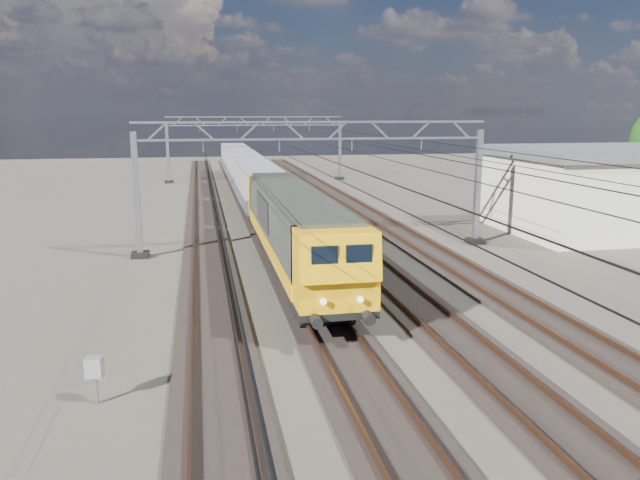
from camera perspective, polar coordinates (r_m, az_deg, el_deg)
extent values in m
plane|color=#29231E|center=(31.04, 1.01, -2.50)|extent=(160.00, 160.00, 0.00)
cube|color=black|center=(30.39, -10.14, -2.88)|extent=(2.60, 140.00, 0.12)
cube|color=brown|center=(30.35, -11.51, -2.64)|extent=(0.08, 140.00, 0.16)
cube|color=brown|center=(30.36, -8.79, -2.54)|extent=(0.08, 140.00, 0.16)
cube|color=black|center=(30.69, -2.65, -2.57)|extent=(2.60, 140.00, 0.12)
cube|color=brown|center=(30.55, -3.99, -2.34)|extent=(0.08, 140.00, 0.16)
cube|color=brown|center=(30.76, -1.33, -2.22)|extent=(0.08, 140.00, 0.16)
cube|color=black|center=(31.49, 4.57, -2.22)|extent=(2.60, 140.00, 0.12)
cube|color=brown|center=(31.27, 3.30, -2.00)|extent=(0.08, 140.00, 0.16)
cube|color=brown|center=(31.65, 5.83, -1.88)|extent=(0.08, 140.00, 0.16)
cube|color=black|center=(32.77, 11.33, -1.87)|extent=(2.60, 140.00, 0.12)
cube|color=brown|center=(32.47, 10.16, -1.66)|extent=(0.08, 140.00, 0.16)
cube|color=brown|center=(33.01, 12.50, -1.53)|extent=(0.08, 140.00, 0.16)
cube|color=#92979F|center=(33.87, -16.40, 3.90)|extent=(0.30, 0.30, 6.60)
cube|color=#92979F|center=(37.22, 14.21, 4.67)|extent=(0.30, 0.30, 6.60)
cube|color=black|center=(34.41, -16.11, -1.30)|extent=(0.90, 0.90, 0.30)
cube|color=black|center=(37.71, 13.98, -0.08)|extent=(0.90, 0.90, 0.30)
cube|color=#92979F|center=(34.03, -0.37, 10.74)|extent=(19.30, 0.18, 0.12)
cube|color=#92979F|center=(34.05, -0.37, 9.22)|extent=(19.30, 0.18, 0.12)
cube|color=#92979F|center=(33.52, -14.68, 9.58)|extent=(1.03, 0.10, 0.94)
cube|color=#92979F|center=(33.46, -10.57, 9.76)|extent=(1.03, 0.10, 0.94)
cube|color=#92979F|center=(33.57, -6.45, 9.89)|extent=(1.03, 0.10, 0.94)
cube|color=#92979F|center=(33.84, -2.38, 9.96)|extent=(1.03, 0.10, 0.94)
cube|color=#92979F|center=(34.28, 1.61, 9.99)|extent=(1.03, 0.10, 0.94)
cube|color=#92979F|center=(34.87, 5.48, 9.97)|extent=(1.03, 0.10, 0.94)
cube|color=#92979F|center=(35.61, 9.20, 9.91)|extent=(1.03, 0.10, 0.94)
cube|color=#92979F|center=(36.50, 12.76, 9.81)|extent=(1.03, 0.10, 0.94)
cube|color=#92979F|center=(33.49, -10.62, 8.43)|extent=(0.06, 0.06, 0.65)
cube|color=#92979F|center=(33.76, -3.75, 8.63)|extent=(0.06, 0.06, 0.65)
cube|color=#92979F|center=(34.49, 2.94, 8.70)|extent=(0.06, 0.06, 0.65)
cube|color=#92979F|center=(35.66, 9.26, 8.66)|extent=(0.06, 0.06, 0.65)
cube|color=#92979F|center=(69.65, -13.75, 7.78)|extent=(0.30, 0.30, 6.60)
cube|color=#92979F|center=(71.34, 1.82, 8.19)|extent=(0.30, 0.30, 6.60)
cube|color=black|center=(69.91, -13.63, 5.21)|extent=(0.90, 0.90, 0.30)
cube|color=black|center=(71.60, 1.81, 5.67)|extent=(0.90, 0.90, 0.30)
cube|color=#92979F|center=(69.73, -5.94, 11.14)|extent=(19.30, 0.18, 0.12)
cube|color=#92979F|center=(69.74, -5.92, 10.40)|extent=(19.30, 0.18, 0.12)
cube|color=#92979F|center=(69.48, -12.89, 10.54)|extent=(1.03, 0.10, 0.94)
cube|color=#92979F|center=(69.45, -10.90, 10.62)|extent=(1.03, 0.10, 0.94)
cube|color=#92979F|center=(69.50, -8.91, 10.69)|extent=(1.03, 0.10, 0.94)
cube|color=#92979F|center=(69.63, -6.92, 10.74)|extent=(1.03, 0.10, 0.94)
cube|color=#92979F|center=(69.85, -4.94, 10.79)|extent=(1.03, 0.10, 0.94)
cube|color=#92979F|center=(70.14, -2.98, 10.82)|extent=(1.03, 0.10, 0.94)
cube|color=#92979F|center=(70.51, -1.03, 10.84)|extent=(1.03, 0.10, 0.94)
cube|color=#92979F|center=(70.96, 0.89, 10.84)|extent=(1.03, 0.10, 0.94)
cube|color=#92979F|center=(69.46, -10.93, 9.98)|extent=(0.06, 0.06, 0.65)
cube|color=#92979F|center=(69.59, -7.58, 10.09)|extent=(0.06, 0.06, 0.65)
cube|color=#92979F|center=(69.95, -4.26, 10.16)|extent=(0.06, 0.06, 0.65)
cube|color=#92979F|center=(70.54, -0.98, 10.21)|extent=(0.06, 0.06, 0.65)
cylinder|color=black|center=(37.50, -10.67, 8.25)|extent=(0.03, 140.00, 0.03)
cylinder|color=black|center=(37.48, -10.70, 9.02)|extent=(0.03, 140.00, 0.03)
cylinder|color=black|center=(37.74, -4.52, 8.44)|extent=(0.03, 140.00, 0.03)
cylinder|color=black|center=(37.72, -4.53, 9.20)|extent=(0.03, 140.00, 0.03)
cylinder|color=black|center=(38.40, 1.48, 8.52)|extent=(0.03, 140.00, 0.03)
cylinder|color=black|center=(38.38, 1.49, 9.27)|extent=(0.03, 140.00, 0.03)
cylinder|color=black|center=(39.46, 7.23, 8.52)|extent=(0.03, 140.00, 0.03)
cylinder|color=black|center=(39.43, 7.25, 9.24)|extent=(0.03, 140.00, 0.03)
cube|color=black|center=(23.49, -0.03, -5.27)|extent=(2.20, 3.60, 0.60)
cube|color=black|center=(35.98, -3.97, 0.66)|extent=(2.20, 3.60, 0.60)
cube|color=black|center=(29.60, -2.42, -0.97)|extent=(2.65, 20.00, 0.25)
cube|color=black|center=(29.68, -2.42, -1.68)|extent=(2.20, 4.50, 0.75)
cube|color=#262C24|center=(29.32, -2.45, 1.74)|extent=(2.65, 17.00, 2.60)
cube|color=#EFAB0C|center=(29.34, -5.03, -0.27)|extent=(0.04, 17.00, 0.60)
cube|color=#EFAB0C|center=(29.73, 0.13, -0.07)|extent=(0.04, 17.00, 0.60)
cube|color=black|center=(30.08, -5.29, 2.63)|extent=(0.05, 5.00, 1.40)
cube|color=black|center=(30.46, -0.21, 2.79)|extent=(0.05, 5.00, 1.40)
cube|color=#262C24|center=(29.12, -2.47, 4.40)|extent=(2.25, 18.00, 0.15)
cube|color=#EFAB0C|center=(20.56, 1.35, -2.54)|extent=(2.65, 1.80, 2.60)
cube|color=#EFAB0C|center=(19.54, 1.95, -1.79)|extent=(2.60, 0.46, 1.52)
cube|color=black|center=(19.31, 0.42, -1.64)|extent=(0.85, 0.08, 0.75)
cube|color=black|center=(19.55, 3.59, -1.49)|extent=(0.85, 0.08, 0.75)
cylinder|color=black|center=(19.67, -0.36, -7.46)|extent=(0.36, 0.50, 0.36)
cylinder|color=black|center=(20.03, 4.46, -7.13)|extent=(0.36, 0.50, 0.36)
cylinder|color=white|center=(19.62, 0.30, -5.66)|extent=(0.20, 0.08, 0.20)
cylinder|color=white|center=(19.88, 3.71, -5.45)|extent=(0.20, 0.08, 0.20)
cube|color=#EFAB0C|center=(38.24, -4.49, 4.04)|extent=(2.65, 1.80, 2.60)
cube|color=#EFAB0C|center=(39.12, -4.66, 4.94)|extent=(2.60, 0.46, 1.52)
cube|color=black|center=(39.15, -5.48, 5.08)|extent=(0.85, 0.08, 0.75)
cube|color=black|center=(39.27, -3.88, 5.13)|extent=(0.85, 0.08, 0.75)
cylinder|color=black|center=(39.55, -5.88, 2.21)|extent=(0.36, 0.50, 0.36)
cylinder|color=black|center=(39.73, -3.44, 2.30)|extent=(0.36, 0.50, 0.36)
cylinder|color=white|center=(39.38, -5.52, 3.06)|extent=(0.20, 0.08, 0.20)
cylinder|color=white|center=(39.51, -3.79, 3.12)|extent=(0.20, 0.08, 0.20)
cube|color=black|center=(42.54, -5.08, 2.31)|extent=(2.20, 2.60, 0.55)
cube|color=black|center=(51.41, -6.14, 3.90)|extent=(2.20, 2.60, 0.55)
cube|color=black|center=(46.92, -5.67, 3.61)|extent=(2.40, 13.00, 0.20)
cube|color=gray|center=(46.71, -5.71, 5.70)|extent=(2.80, 12.00, 1.80)
cube|color=#4B4F53|center=(46.78, -6.84, 4.14)|extent=(1.48, 12.00, 1.36)
cube|color=#4B4F53|center=(46.95, -4.52, 4.22)|extent=(1.48, 12.00, 1.36)
cube|color=#EFAB0C|center=(43.61, -7.21, 5.38)|extent=(0.04, 1.20, 0.50)
cube|color=black|center=(56.55, -6.60, 4.59)|extent=(2.20, 2.60, 0.55)
cube|color=black|center=(65.47, -7.22, 5.53)|extent=(2.20, 2.60, 0.55)
cube|color=black|center=(60.97, -6.94, 5.43)|extent=(2.40, 13.00, 0.20)
cube|color=gray|center=(60.81, -6.98, 7.04)|extent=(2.80, 12.00, 1.80)
cube|color=#4B4F53|center=(60.86, -7.85, 5.84)|extent=(1.48, 12.00, 1.36)
cube|color=#4B4F53|center=(60.99, -6.05, 5.90)|extent=(1.48, 12.00, 1.36)
cube|color=#EFAB0C|center=(57.73, -8.18, 6.87)|extent=(0.04, 1.20, 0.50)
cube|color=black|center=(70.63, -7.51, 5.96)|extent=(2.20, 2.60, 0.55)
cube|color=black|center=(79.58, -7.92, 6.58)|extent=(2.20, 2.60, 0.55)
cube|color=black|center=(75.07, -7.74, 6.56)|extent=(2.40, 13.00, 0.20)
cube|color=gray|center=(74.94, -7.77, 7.87)|extent=(2.80, 12.00, 1.80)
cube|color=#4B4F53|center=(74.99, -8.47, 6.90)|extent=(1.48, 12.00, 1.36)
cube|color=#4B4F53|center=(75.09, -7.02, 6.94)|extent=(1.48, 12.00, 1.36)
cube|color=#EFAB0C|center=(71.88, -8.77, 7.77)|extent=(0.04, 1.20, 0.50)
cube|color=#92979F|center=(17.91, -19.79, -12.81)|extent=(0.09, 0.09, 0.76)
cube|color=#96999D|center=(17.66, -19.94, -10.87)|extent=(0.48, 0.40, 0.54)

